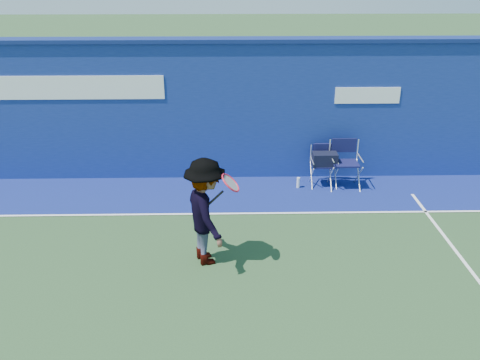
{
  "coord_description": "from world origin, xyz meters",
  "views": [
    {
      "loc": [
        0.64,
        -5.64,
        4.67
      ],
      "look_at": [
        0.81,
        2.6,
        1.0
      ],
      "focal_mm": 38.0,
      "sensor_mm": 36.0,
      "label": 1
    }
  ],
  "objects_px": {
    "water_bottle": "(298,183)",
    "tennis_player": "(206,212)",
    "directors_chair_left": "(324,169)",
    "directors_chair_right": "(344,173)"
  },
  "relations": [
    {
      "from": "directors_chair_left",
      "to": "tennis_player",
      "type": "relative_size",
      "value": 0.5
    },
    {
      "from": "directors_chair_left",
      "to": "directors_chair_right",
      "type": "xyz_separation_m",
      "value": [
        0.44,
        -0.09,
        -0.06
      ]
    },
    {
      "from": "water_bottle",
      "to": "directors_chair_left",
      "type": "bearing_deg",
      "value": 13.43
    },
    {
      "from": "directors_chair_right",
      "to": "directors_chair_left",
      "type": "bearing_deg",
      "value": 168.33
    },
    {
      "from": "directors_chair_left",
      "to": "directors_chair_right",
      "type": "height_order",
      "value": "directors_chair_right"
    },
    {
      "from": "directors_chair_right",
      "to": "tennis_player",
      "type": "height_order",
      "value": "tennis_player"
    },
    {
      "from": "directors_chair_right",
      "to": "tennis_player",
      "type": "bearing_deg",
      "value": -134.99
    },
    {
      "from": "tennis_player",
      "to": "water_bottle",
      "type": "bearing_deg",
      "value": 56.5
    },
    {
      "from": "directors_chair_right",
      "to": "water_bottle",
      "type": "bearing_deg",
      "value": -177.51
    },
    {
      "from": "water_bottle",
      "to": "tennis_player",
      "type": "xyz_separation_m",
      "value": [
        -1.88,
        -2.83,
        0.78
      ]
    }
  ]
}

